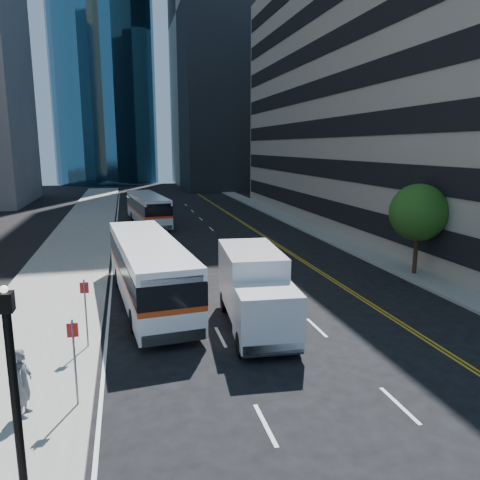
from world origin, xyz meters
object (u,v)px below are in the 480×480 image
Objects in this scene: box_truck at (255,289)px; pedestrian at (23,382)px; bus_front at (148,269)px; bus_rear at (148,208)px; street_tree at (419,213)px; lamp_post at (15,395)px.

pedestrian is (-7.76, -4.87, -0.54)m from box_truck.
bus_rear is (1.09, 23.02, -0.11)m from bus_front.
bus_rear is (-13.86, 21.89, -2.11)m from street_tree.
lamp_post reaches higher than bus_rear.
street_tree is 22.82m from lamp_post.
pedestrian is at bearing -105.76° from bus_rear.
box_truck reaches higher than bus_front.
bus_rear is at bearing 122.34° from street_tree.
bus_front reaches higher than bus_rear.
lamp_post is at bearing -103.76° from bus_rear.
bus_rear is 1.67× the size of box_truck.
bus_front is 1.79× the size of box_truck.
lamp_post is at bearing -109.06° from bus_front.
street_tree reaches higher than box_truck.
box_truck is 9.18m from pedestrian.
street_tree is 1.12× the size of lamp_post.
lamp_post reaches higher than bus_front.
box_truck is (-10.95, -5.36, -2.00)m from street_tree.
street_tree reaches higher than bus_rear.
bus_rear is at bearing 83.42° from lamp_post.
pedestrian is at bearing 100.72° from lamp_post.
street_tree is 12.35m from box_truck.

